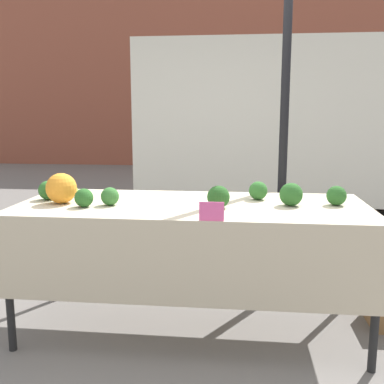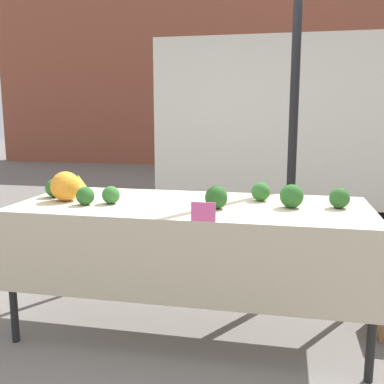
# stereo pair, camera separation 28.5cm
# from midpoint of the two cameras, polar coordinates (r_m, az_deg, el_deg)

# --- Properties ---
(ground_plane) EXTENTS (40.00, 40.00, 0.00)m
(ground_plane) POSITION_cam_midpoint_polar(r_m,az_deg,el_deg) (3.33, -2.56, -16.89)
(ground_plane) COLOR slate
(building_facade) EXTENTS (16.00, 0.60, 5.95)m
(building_facade) POSITION_cam_midpoint_polar(r_m,az_deg,el_deg) (13.01, 4.35, 16.54)
(building_facade) COLOR brown
(building_facade) RESTS_ON ground_plane
(tent_pole) EXTENTS (0.07, 0.07, 2.64)m
(tent_pole) POSITION_cam_midpoint_polar(r_m,az_deg,el_deg) (3.65, 9.37, 6.93)
(tent_pole) COLOR black
(tent_pole) RESTS_ON ground_plane
(parked_truck) EXTENTS (4.98, 2.27, 2.46)m
(parked_truck) POSITION_cam_midpoint_polar(r_m,az_deg,el_deg) (6.97, 12.51, 8.12)
(parked_truck) COLOR silver
(parked_truck) RESTS_ON ground_plane
(market_table) EXTENTS (2.35, 0.97, 0.90)m
(market_table) POSITION_cam_midpoint_polar(r_m,az_deg,el_deg) (2.98, -2.89, -3.65)
(market_table) COLOR beige
(market_table) RESTS_ON ground_plane
(orange_cauliflower) EXTENTS (0.21, 0.21, 0.21)m
(orange_cauliflower) POSITION_cam_midpoint_polar(r_m,az_deg,el_deg) (3.19, -18.74, 0.43)
(orange_cauliflower) COLOR orange
(orange_cauliflower) RESTS_ON market_table
(romanesco_head) EXTENTS (0.15, 0.15, 0.12)m
(romanesco_head) POSITION_cam_midpoint_polar(r_m,az_deg,el_deg) (3.66, -17.51, 0.99)
(romanesco_head) COLOR #93B238
(romanesco_head) RESTS_ON market_table
(broccoli_head_0) EXTENTS (0.12, 0.12, 0.12)m
(broccoli_head_0) POSITION_cam_midpoint_polar(r_m,az_deg,el_deg) (3.03, -16.21, -0.74)
(broccoli_head_0) COLOR #285B23
(broccoli_head_0) RESTS_ON market_table
(broccoli_head_1) EXTENTS (0.12, 0.12, 0.12)m
(broccoli_head_1) POSITION_cam_midpoint_polar(r_m,az_deg,el_deg) (3.04, -13.04, -0.57)
(broccoli_head_1) COLOR #336B2D
(broccoli_head_1) RESTS_ON market_table
(broccoli_head_2) EXTENTS (0.14, 0.14, 0.14)m
(broccoli_head_2) POSITION_cam_midpoint_polar(r_m,az_deg,el_deg) (3.36, -20.16, 0.19)
(broccoli_head_2) COLOR #2D6628
(broccoli_head_2) RESTS_ON market_table
(broccoli_head_3) EXTENTS (0.15, 0.15, 0.15)m
(broccoli_head_3) POSITION_cam_midpoint_polar(r_m,az_deg,el_deg) (2.99, 9.83, -0.33)
(broccoli_head_3) COLOR #285B23
(broccoli_head_3) RESTS_ON market_table
(broccoli_head_4) EXTENTS (0.13, 0.13, 0.13)m
(broccoli_head_4) POSITION_cam_midpoint_polar(r_m,az_deg,el_deg) (3.07, 15.39, -0.47)
(broccoli_head_4) COLOR #285B23
(broccoli_head_4) RESTS_ON market_table
(broccoli_head_5) EXTENTS (0.13, 0.13, 0.13)m
(broccoli_head_5) POSITION_cam_midpoint_polar(r_m,az_deg,el_deg) (3.17, 5.87, 0.16)
(broccoli_head_5) COLOR #2D6628
(broccoli_head_5) RESTS_ON market_table
(broccoli_head_6) EXTENTS (0.15, 0.15, 0.15)m
(broccoli_head_6) POSITION_cam_midpoint_polar(r_m,az_deg,el_deg) (2.87, 0.54, -0.66)
(broccoli_head_6) COLOR #23511E
(broccoli_head_6) RESTS_ON market_table
(price_sign) EXTENTS (0.14, 0.01, 0.11)m
(price_sign) POSITION_cam_midpoint_polar(r_m,az_deg,el_deg) (2.54, -0.70, -2.51)
(price_sign) COLOR #F45B9E
(price_sign) RESTS_ON market_table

